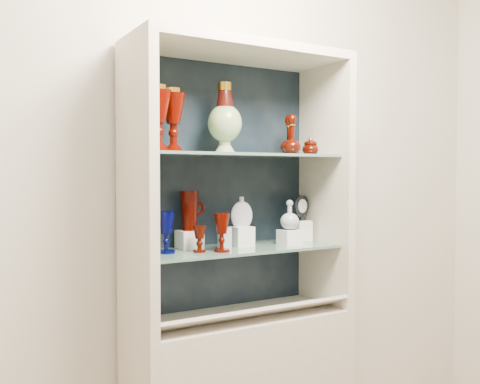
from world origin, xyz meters
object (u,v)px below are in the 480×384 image
pedestal_lamp_left (173,120)px  clear_round_decanter (290,216)px  ruby_goblet_small (199,239)px  pedestal_lamp_right (159,118)px  ruby_decanter_b (289,134)px  cameo_medallion (301,207)px  enamel_urn (225,118)px  ruby_pitcher (189,211)px  ruby_decanter_a (292,132)px  flat_flask (242,211)px  cobalt_goblet (166,232)px  lidded_bowl (310,146)px  clear_square_bottle (225,233)px  ruby_goblet_tall (222,233)px

pedestal_lamp_left → clear_round_decanter: bearing=-4.4°
ruby_goblet_small → clear_round_decanter: bearing=-0.3°
pedestal_lamp_right → ruby_decanter_b: bearing=6.8°
ruby_decanter_b → cameo_medallion: size_ratio=1.53×
pedestal_lamp_left → enamel_urn: size_ratio=0.85×
ruby_pitcher → ruby_decanter_a: bearing=-14.2°
pedestal_lamp_right → flat_flask: (0.44, 0.09, -0.39)m
pedestal_lamp_right → cobalt_goblet: pedestal_lamp_right is taller
cameo_medallion → pedestal_lamp_right: bearing=171.1°
lidded_bowl → ruby_decanter_b: bearing=-172.3°
ruby_goblet_small → clear_square_bottle: clear_square_bottle is taller
ruby_decanter_a → clear_square_bottle: (-0.33, 0.05, -0.45)m
pedestal_lamp_right → lidded_bowl: pedestal_lamp_right is taller
enamel_urn → ruby_decanter_a: enamel_urn is taller
pedestal_lamp_right → lidded_bowl: bearing=6.9°
cobalt_goblet → pedestal_lamp_right: bearing=-131.2°
pedestal_lamp_right → ruby_decanter_b: 0.70m
pedestal_lamp_left → cameo_medallion: 0.81m
ruby_pitcher → cobalt_goblet: bearing=-148.1°
lidded_bowl → clear_square_bottle: 0.65m
flat_flask → clear_square_bottle: bearing=-144.0°
pedestal_lamp_left → clear_square_bottle: pedestal_lamp_left is taller
cobalt_goblet → ruby_goblet_small: bearing=-19.0°
pedestal_lamp_right → flat_flask: size_ratio=1.87×
clear_square_bottle → ruby_goblet_tall: bearing=-126.1°
ruby_goblet_tall → cameo_medallion: size_ratio=1.24×
ruby_goblet_tall → clear_round_decanter: (0.38, 0.03, 0.05)m
enamel_urn → ruby_decanter_a: 0.33m
ruby_goblet_tall → flat_flask: size_ratio=1.16×
cameo_medallion → pedestal_lamp_left: bearing=167.3°
pedestal_lamp_left → cobalt_goblet: (-0.03, 0.00, -0.47)m
ruby_pitcher → cameo_medallion: ruby_pitcher is taller
ruby_pitcher → cameo_medallion: 0.59m
pedestal_lamp_right → clear_square_bottle: size_ratio=1.88×
cobalt_goblet → cameo_medallion: bearing=3.8°
pedestal_lamp_left → ruby_goblet_small: size_ratio=2.36×
flat_flask → ruby_goblet_small: bearing=-145.3°
ruby_decanter_b → clear_round_decanter: ruby_decanter_b is taller
enamel_urn → ruby_goblet_tall: (-0.07, -0.09, -0.49)m
pedestal_lamp_right → cameo_medallion: size_ratio=1.99×
pedestal_lamp_left → clear_round_decanter: 0.70m
ruby_goblet_small → clear_square_bottle: (0.14, 0.04, 0.01)m
pedestal_lamp_left → ruby_decanter_a: size_ratio=1.27×
ruby_decanter_a → ruby_pitcher: 0.60m
ruby_goblet_small → clear_round_decanter: clear_round_decanter is taller
lidded_bowl → flat_flask: (-0.40, -0.01, -0.31)m
ruby_goblet_small → clear_round_decanter: 0.47m
enamel_urn → lidded_bowl: size_ratio=3.41×
cobalt_goblet → clear_round_decanter: 0.60m
ruby_decanter_b → cameo_medallion: ruby_decanter_b is taller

